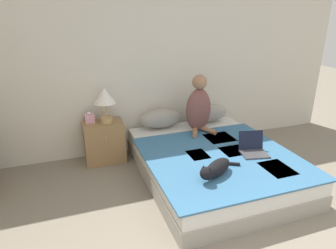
{
  "coord_description": "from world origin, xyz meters",
  "views": [
    {
      "loc": [
        -1.26,
        -0.83,
        1.95
      ],
      "look_at": [
        -0.2,
        2.19,
        0.73
      ],
      "focal_mm": 32.0,
      "sensor_mm": 36.0,
      "label": 1
    }
  ],
  "objects_px": {
    "person_sitting": "(199,107)",
    "tissue_box": "(90,118)",
    "bed": "(212,163)",
    "laptop_open": "(253,149)",
    "pillow_far": "(208,113)",
    "nightstand": "(104,142)",
    "cat_tabby": "(216,168)",
    "pillow_near": "(161,119)",
    "table_lamp": "(105,98)"
  },
  "relations": [
    {
      "from": "laptop_open",
      "to": "pillow_far",
      "type": "bearing_deg",
      "value": 102.77
    },
    {
      "from": "pillow_near",
      "to": "nightstand",
      "type": "height_order",
      "value": "pillow_near"
    },
    {
      "from": "person_sitting",
      "to": "tissue_box",
      "type": "xyz_separation_m",
      "value": [
        -1.42,
        0.33,
        -0.1
      ]
    },
    {
      "from": "table_lamp",
      "to": "nightstand",
      "type": "bearing_deg",
      "value": -178.36
    },
    {
      "from": "bed",
      "to": "table_lamp",
      "type": "relative_size",
      "value": 4.5
    },
    {
      "from": "person_sitting",
      "to": "nightstand",
      "type": "xyz_separation_m",
      "value": [
        -1.27,
        0.26,
        -0.44
      ]
    },
    {
      "from": "person_sitting",
      "to": "laptop_open",
      "type": "distance_m",
      "value": 0.96
    },
    {
      "from": "nightstand",
      "to": "table_lamp",
      "type": "xyz_separation_m",
      "value": [
        0.05,
        0.0,
        0.61
      ]
    },
    {
      "from": "cat_tabby",
      "to": "nightstand",
      "type": "height_order",
      "value": "cat_tabby"
    },
    {
      "from": "pillow_near",
      "to": "pillow_far",
      "type": "xyz_separation_m",
      "value": [
        0.74,
        0.0,
        0.0
      ]
    },
    {
      "from": "pillow_far",
      "to": "tissue_box",
      "type": "xyz_separation_m",
      "value": [
        -1.71,
        0.05,
        0.11
      ]
    },
    {
      "from": "bed",
      "to": "cat_tabby",
      "type": "height_order",
      "value": "cat_tabby"
    },
    {
      "from": "pillow_far",
      "to": "laptop_open",
      "type": "distance_m",
      "value": 1.15
    },
    {
      "from": "pillow_far",
      "to": "person_sitting",
      "type": "distance_m",
      "value": 0.46
    },
    {
      "from": "cat_tabby",
      "to": "tissue_box",
      "type": "distance_m",
      "value": 1.86
    },
    {
      "from": "tissue_box",
      "to": "person_sitting",
      "type": "bearing_deg",
      "value": -13.22
    },
    {
      "from": "nightstand",
      "to": "tissue_box",
      "type": "bearing_deg",
      "value": 154.2
    },
    {
      "from": "person_sitting",
      "to": "table_lamp",
      "type": "bearing_deg",
      "value": 167.92
    },
    {
      "from": "bed",
      "to": "laptop_open",
      "type": "xyz_separation_m",
      "value": [
        0.39,
        -0.25,
        0.24
      ]
    },
    {
      "from": "bed",
      "to": "person_sitting",
      "type": "relative_size",
      "value": 2.68
    },
    {
      "from": "table_lamp",
      "to": "laptop_open",
      "type": "bearing_deg",
      "value": -36.32
    },
    {
      "from": "nightstand",
      "to": "table_lamp",
      "type": "bearing_deg",
      "value": 1.64
    },
    {
      "from": "pillow_far",
      "to": "nightstand",
      "type": "height_order",
      "value": "pillow_far"
    },
    {
      "from": "person_sitting",
      "to": "laptop_open",
      "type": "bearing_deg",
      "value": -70.17
    },
    {
      "from": "pillow_near",
      "to": "tissue_box",
      "type": "distance_m",
      "value": 0.98
    },
    {
      "from": "person_sitting",
      "to": "tissue_box",
      "type": "relative_size",
      "value": 5.61
    },
    {
      "from": "bed",
      "to": "pillow_far",
      "type": "height_order",
      "value": "pillow_far"
    },
    {
      "from": "pillow_near",
      "to": "pillow_far",
      "type": "bearing_deg",
      "value": 0.0
    },
    {
      "from": "pillow_far",
      "to": "person_sitting",
      "type": "height_order",
      "value": "person_sitting"
    },
    {
      "from": "cat_tabby",
      "to": "person_sitting",
      "type": "bearing_deg",
      "value": -137.33
    },
    {
      "from": "person_sitting",
      "to": "tissue_box",
      "type": "height_order",
      "value": "person_sitting"
    },
    {
      "from": "bed",
      "to": "pillow_near",
      "type": "height_order",
      "value": "pillow_near"
    },
    {
      "from": "table_lamp",
      "to": "tissue_box",
      "type": "relative_size",
      "value": 3.34
    },
    {
      "from": "pillow_near",
      "to": "cat_tabby",
      "type": "xyz_separation_m",
      "value": [
        0.11,
        -1.46,
        -0.05
      ]
    },
    {
      "from": "nightstand",
      "to": "tissue_box",
      "type": "height_order",
      "value": "tissue_box"
    },
    {
      "from": "person_sitting",
      "to": "nightstand",
      "type": "distance_m",
      "value": 1.37
    },
    {
      "from": "cat_tabby",
      "to": "table_lamp",
      "type": "height_order",
      "value": "table_lamp"
    },
    {
      "from": "cat_tabby",
      "to": "bed",
      "type": "bearing_deg",
      "value": -146.16
    },
    {
      "from": "laptop_open",
      "to": "tissue_box",
      "type": "xyz_separation_m",
      "value": [
        -1.73,
        1.2,
        0.19
      ]
    },
    {
      "from": "laptop_open",
      "to": "table_lamp",
      "type": "height_order",
      "value": "table_lamp"
    },
    {
      "from": "person_sitting",
      "to": "tissue_box",
      "type": "distance_m",
      "value": 1.47
    },
    {
      "from": "laptop_open",
      "to": "pillow_near",
      "type": "bearing_deg",
      "value": 135.36
    },
    {
      "from": "cat_tabby",
      "to": "laptop_open",
      "type": "distance_m",
      "value": 0.73
    },
    {
      "from": "laptop_open",
      "to": "nightstand",
      "type": "relative_size",
      "value": 0.62
    },
    {
      "from": "bed",
      "to": "person_sitting",
      "type": "height_order",
      "value": "person_sitting"
    },
    {
      "from": "laptop_open",
      "to": "table_lamp",
      "type": "relative_size",
      "value": 0.74
    },
    {
      "from": "nightstand",
      "to": "bed",
      "type": "bearing_deg",
      "value": -36.48
    },
    {
      "from": "bed",
      "to": "pillow_far",
      "type": "xyz_separation_m",
      "value": [
        0.37,
        0.9,
        0.33
      ]
    },
    {
      "from": "person_sitting",
      "to": "nightstand",
      "type": "bearing_deg",
      "value": 168.45
    },
    {
      "from": "pillow_far",
      "to": "cat_tabby",
      "type": "bearing_deg",
      "value": -113.5
    }
  ]
}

